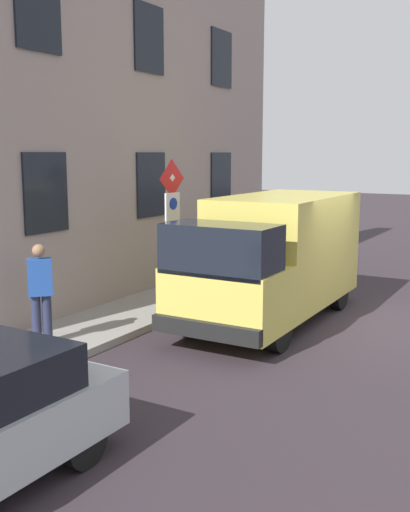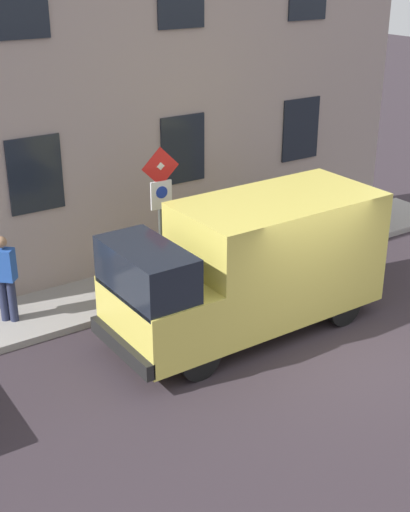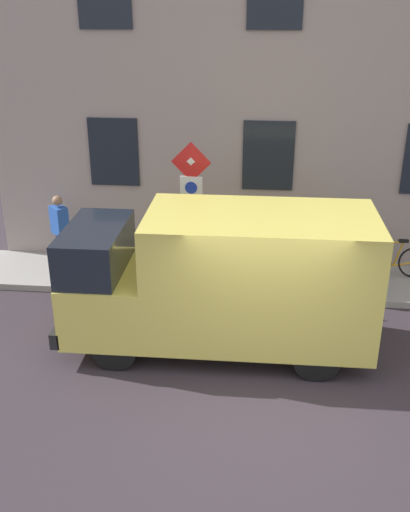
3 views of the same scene
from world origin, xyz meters
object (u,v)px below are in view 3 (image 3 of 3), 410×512
object	(u,v)px
bicycle_green	(351,259)
pedestrian	(60,230)
delivery_van	(224,278)
bicycle_orange	(389,260)
sign_post_stacked	(192,197)
litter_bin	(342,272)

from	to	relation	value
bicycle_green	pedestrian	bearing A→B (deg)	6.72
delivery_van	bicycle_orange	distance (m)	4.57
sign_post_stacked	bicycle_green	size ratio (longest dim) A/B	1.74
delivery_van	litter_bin	size ratio (longest dim) A/B	5.94
bicycle_green	litter_bin	xyz separation A→B (m)	(-0.88, 0.31, 0.08)
pedestrian	litter_bin	xyz separation A→B (m)	(-0.55, -6.07, -0.48)
bicycle_orange	litter_bin	bearing A→B (deg)	34.38
pedestrian	litter_bin	size ratio (longest dim) A/B	1.91
bicycle_green	litter_bin	distance (m)	0.94
delivery_van	bicycle_orange	world-z (taller)	delivery_van
sign_post_stacked	pedestrian	distance (m)	3.26
bicycle_orange	litter_bin	distance (m)	1.42
delivery_van	pedestrian	bearing A→B (deg)	-34.93
sign_post_stacked	bicycle_orange	bearing A→B (deg)	-76.32
delivery_van	bicycle_green	size ratio (longest dim) A/B	3.12
bicycle_orange	bicycle_green	size ratio (longest dim) A/B	1.00
sign_post_stacked	litter_bin	distance (m)	3.45
bicycle_orange	pedestrian	bearing A→B (deg)	-1.35
delivery_van	litter_bin	distance (m)	3.16
litter_bin	pedestrian	bearing A→B (deg)	84.84
pedestrian	delivery_van	bearing A→B (deg)	-81.32
sign_post_stacked	pedestrian	xyz separation A→B (m)	(0.69, 2.99, -1.08)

